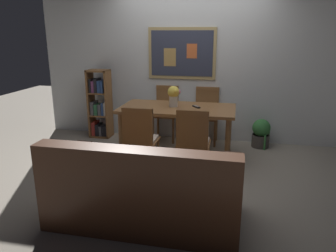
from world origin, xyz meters
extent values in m
plane|color=gray|center=(0.00, 0.00, 0.00)|extent=(12.00, 12.00, 0.00)
cube|color=silver|center=(0.00, 1.35, 1.30)|extent=(5.20, 0.10, 2.60)
cube|color=tan|center=(-0.16, 1.29, 1.45)|extent=(1.12, 0.02, 0.83)
cube|color=#33384C|center=(-0.16, 1.27, 1.45)|extent=(1.02, 0.01, 0.73)
cube|color=tan|center=(-0.36, 1.27, 1.38)|extent=(0.20, 0.00, 0.29)
cube|color=#D86633|center=(0.01, 1.27, 1.49)|extent=(0.17, 0.00, 0.23)
cube|color=brown|center=(-0.07, 0.42, 0.72)|extent=(1.64, 0.87, 0.04)
cylinder|color=brown|center=(-0.81, 0.06, 0.35)|extent=(0.07, 0.07, 0.70)
cylinder|color=brown|center=(0.67, 0.06, 0.35)|extent=(0.07, 0.07, 0.70)
cylinder|color=brown|center=(-0.81, 0.78, 0.35)|extent=(0.07, 0.07, 0.70)
cylinder|color=brown|center=(0.67, 0.78, 0.35)|extent=(0.07, 0.07, 0.70)
cube|color=brown|center=(-0.40, -0.27, 0.44)|extent=(0.40, 0.40, 0.03)
cube|color=beige|center=(-0.40, -0.27, 0.47)|extent=(0.36, 0.36, 0.03)
cylinder|color=brown|center=(-0.57, -0.44, 0.21)|extent=(0.04, 0.04, 0.42)
cylinder|color=brown|center=(-0.23, -0.44, 0.21)|extent=(0.04, 0.04, 0.42)
cylinder|color=brown|center=(-0.57, -0.10, 0.21)|extent=(0.04, 0.04, 0.42)
cylinder|color=brown|center=(-0.23, -0.10, 0.21)|extent=(0.04, 0.04, 0.42)
cube|color=brown|center=(-0.40, -0.45, 0.68)|extent=(0.38, 0.04, 0.46)
cube|color=brown|center=(-0.40, -0.45, 0.88)|extent=(0.38, 0.05, 0.06)
cube|color=brown|center=(0.27, -0.25, 0.44)|extent=(0.40, 0.40, 0.03)
cube|color=beige|center=(0.27, -0.25, 0.47)|extent=(0.36, 0.36, 0.03)
cylinder|color=brown|center=(0.10, -0.42, 0.21)|extent=(0.04, 0.04, 0.42)
cylinder|color=brown|center=(0.44, -0.42, 0.21)|extent=(0.04, 0.04, 0.42)
cylinder|color=brown|center=(0.10, -0.08, 0.21)|extent=(0.04, 0.04, 0.42)
cylinder|color=brown|center=(0.44, -0.08, 0.21)|extent=(0.04, 0.04, 0.42)
cube|color=brown|center=(0.27, -0.43, 0.68)|extent=(0.38, 0.04, 0.46)
cube|color=brown|center=(0.27, -0.43, 0.88)|extent=(0.38, 0.05, 0.06)
cube|color=brown|center=(0.28, 1.10, 0.44)|extent=(0.40, 0.40, 0.03)
cube|color=beige|center=(0.28, 1.10, 0.47)|extent=(0.36, 0.36, 0.03)
cylinder|color=brown|center=(0.45, 1.27, 0.21)|extent=(0.04, 0.04, 0.42)
cylinder|color=brown|center=(0.11, 1.27, 0.21)|extent=(0.04, 0.04, 0.42)
cylinder|color=brown|center=(0.45, 0.93, 0.21)|extent=(0.04, 0.04, 0.42)
cylinder|color=brown|center=(0.11, 0.93, 0.21)|extent=(0.04, 0.04, 0.42)
cube|color=brown|center=(0.28, 1.28, 0.68)|extent=(0.38, 0.04, 0.46)
cube|color=brown|center=(0.28, 1.28, 0.88)|extent=(0.38, 0.05, 0.06)
cube|color=brown|center=(-0.40, 1.12, 0.44)|extent=(0.40, 0.40, 0.03)
cube|color=beige|center=(-0.40, 1.12, 0.47)|extent=(0.36, 0.36, 0.03)
cylinder|color=brown|center=(-0.23, 1.29, 0.21)|extent=(0.04, 0.04, 0.42)
cylinder|color=brown|center=(-0.57, 1.29, 0.21)|extent=(0.04, 0.04, 0.42)
cylinder|color=brown|center=(-0.23, 0.95, 0.21)|extent=(0.04, 0.04, 0.42)
cylinder|color=brown|center=(-0.57, 0.95, 0.21)|extent=(0.04, 0.04, 0.42)
cube|color=brown|center=(-0.40, 1.30, 0.68)|extent=(0.38, 0.04, 0.46)
cube|color=brown|center=(-0.40, 1.30, 0.88)|extent=(0.38, 0.05, 0.06)
cube|color=#472819|center=(-0.06, -1.32, 0.20)|extent=(1.80, 0.84, 0.40)
cube|color=#472819|center=(-0.06, -1.64, 0.62)|extent=(1.80, 0.20, 0.44)
cube|color=#472819|center=(-0.87, -1.32, 0.51)|extent=(0.18, 0.80, 0.22)
cube|color=#472819|center=(0.75, -1.32, 0.51)|extent=(0.18, 0.80, 0.22)
cube|color=#8C6B4C|center=(-0.51, -1.50, 0.56)|extent=(0.32, 0.16, 0.33)
cube|color=#B78C33|center=(-0.06, -1.50, 0.56)|extent=(0.32, 0.16, 0.33)
cube|color=#334C72|center=(0.39, -1.50, 0.56)|extent=(0.32, 0.16, 0.33)
cube|color=brown|center=(-1.72, 1.07, 0.59)|extent=(0.03, 0.28, 1.17)
cube|color=brown|center=(-1.39, 1.07, 0.59)|extent=(0.03, 0.28, 1.17)
cube|color=brown|center=(-1.55, 1.07, 0.01)|extent=(0.36, 0.28, 0.03)
cube|color=brown|center=(-1.55, 1.07, 1.16)|extent=(0.36, 0.28, 0.03)
cube|color=brown|center=(-1.55, 1.07, 0.39)|extent=(0.30, 0.28, 0.02)
cube|color=brown|center=(-1.55, 1.07, 0.78)|extent=(0.30, 0.28, 0.02)
cube|color=#B2332D|center=(-1.66, 1.07, 0.15)|extent=(0.06, 0.22, 0.24)
cube|color=black|center=(-1.60, 1.07, 0.13)|extent=(0.06, 0.22, 0.20)
cube|color=#595960|center=(-1.54, 1.07, 0.12)|extent=(0.04, 0.22, 0.17)
cube|color=black|center=(-1.49, 1.07, 0.12)|extent=(0.04, 0.22, 0.17)
cube|color=black|center=(-1.43, 1.07, 0.12)|extent=(0.06, 0.22, 0.18)
cube|color=#595960|center=(-1.66, 1.07, 0.52)|extent=(0.06, 0.22, 0.23)
cube|color=#337247|center=(-1.60, 1.07, 0.49)|extent=(0.06, 0.22, 0.18)
cube|color=#595960|center=(-1.53, 1.07, 0.49)|extent=(0.06, 0.22, 0.19)
cube|color=#2D4C8C|center=(-1.47, 1.07, 0.51)|extent=(0.04, 0.22, 0.22)
cube|color=beige|center=(-1.42, 1.07, 0.52)|extent=(0.05, 0.22, 0.23)
cube|color=black|center=(-1.67, 1.07, 0.91)|extent=(0.04, 0.22, 0.23)
cube|color=#7F3F72|center=(-1.63, 1.07, 0.89)|extent=(0.05, 0.22, 0.19)
cube|color=black|center=(-1.57, 1.07, 0.91)|extent=(0.05, 0.22, 0.24)
cube|color=#2D4C8C|center=(-1.52, 1.07, 0.89)|extent=(0.06, 0.22, 0.21)
cube|color=#2D4C8C|center=(-1.46, 1.07, 0.89)|extent=(0.04, 0.22, 0.20)
cylinder|color=#4C4742|center=(1.17, 1.09, 0.10)|extent=(0.28, 0.28, 0.20)
cylinder|color=#332319|center=(1.17, 1.09, 0.19)|extent=(0.25, 0.25, 0.02)
sphere|color=#387F3D|center=(1.17, 1.09, 0.32)|extent=(0.28, 0.28, 0.28)
cylinder|color=#387F3D|center=(1.23, 0.94, 0.08)|extent=(0.03, 0.03, 0.32)
cylinder|color=#387F3D|center=(1.30, 1.18, 0.14)|extent=(0.03, 0.03, 0.21)
cylinder|color=beige|center=(-0.13, 0.45, 0.82)|extent=(0.13, 0.13, 0.15)
sphere|color=#EACC4C|center=(-0.13, 0.45, 0.96)|extent=(0.17, 0.17, 0.17)
sphere|color=#EACC4C|center=(-0.17, 0.51, 0.98)|extent=(0.08, 0.08, 0.08)
sphere|color=#EACC4C|center=(-0.10, 0.39, 0.98)|extent=(0.06, 0.06, 0.06)
sphere|color=pink|center=(-0.07, 0.47, 0.96)|extent=(0.07, 0.07, 0.07)
cube|color=black|center=(0.20, 0.46, 0.75)|extent=(0.13, 0.15, 0.02)
cube|color=gray|center=(0.20, 0.46, 0.76)|extent=(0.09, 0.10, 0.00)
camera|label=1|loc=(0.75, -4.05, 1.77)|focal=34.61mm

